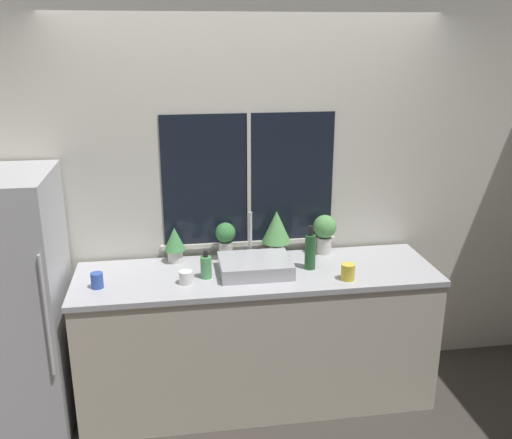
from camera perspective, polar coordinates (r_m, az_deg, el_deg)
The scene contains 15 objects.
ground_plane at distance 3.84m, azimuth 0.90°, elevation -19.99°, with size 14.00×14.00×0.00m, color #38332D.
wall_back at distance 3.87m, azimuth -0.79°, elevation 2.80°, with size 8.00×0.09×2.70m.
wall_right at distance 5.33m, azimuth 21.88°, elevation 5.76°, with size 0.06×7.00×2.70m.
counter at distance 3.85m, azimuth 0.11°, elevation -11.59°, with size 2.30×0.67×0.93m.
refrigerator at distance 3.79m, azimuth -23.86°, elevation -7.85°, with size 0.70×0.71×1.62m.
sink at distance 3.61m, azimuth -0.10°, elevation -4.61°, with size 0.45×0.40×0.34m.
potted_plant_far_left at distance 3.79m, azimuth -8.13°, elevation -2.30°, with size 0.14×0.14×0.24m.
potted_plant_center_left at distance 3.80m, azimuth -3.07°, elevation -1.83°, with size 0.13×0.13×0.25m.
potted_plant_center_right at distance 3.83m, azimuth 2.06°, elevation -0.94°, with size 0.20×0.20×0.32m.
potted_plant_far_right at distance 3.91m, azimuth 6.88°, elevation -1.11°, with size 0.16×0.16×0.27m.
soap_bottle at distance 3.54m, azimuth -5.02°, elevation -4.71°, with size 0.07×0.07×0.18m.
bottle_tall at distance 3.66m, azimuth 5.45°, elevation -3.14°, with size 0.07×0.07×0.29m.
mug_white at distance 3.49m, azimuth -7.03°, elevation -5.75°, with size 0.08×0.08×0.08m.
mug_blue at distance 3.53m, azimuth -15.61°, elevation -5.89°, with size 0.07×0.07×0.09m.
mug_yellow at distance 3.56m, azimuth 9.18°, elevation -5.19°, with size 0.09×0.09×0.10m.
Camera 1 is at (-0.52, -2.98, 2.37)m, focal length 40.00 mm.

